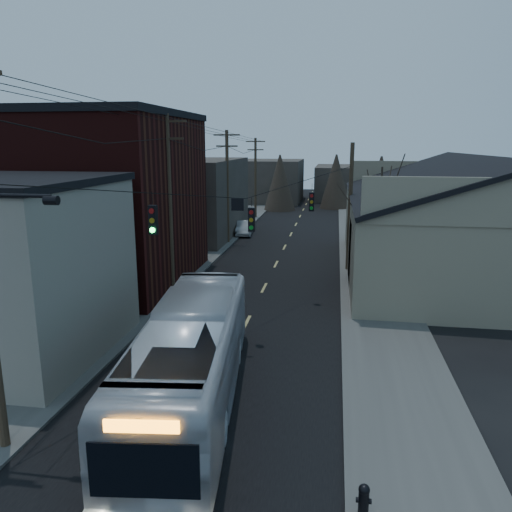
% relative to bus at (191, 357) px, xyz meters
% --- Properties ---
extents(road_surface, '(9.00, 110.00, 0.02)m').
position_rel_bus_xyz_m(road_surface, '(0.46, 23.74, -1.64)').
color(road_surface, black).
rests_on(road_surface, ground).
extents(sidewalk_left, '(4.00, 110.00, 0.12)m').
position_rel_bus_xyz_m(sidewalk_left, '(-6.04, 23.74, -1.59)').
color(sidewalk_left, '#474744').
rests_on(sidewalk_left, ground).
extents(sidewalk_right, '(4.00, 110.00, 0.12)m').
position_rel_bus_xyz_m(sidewalk_right, '(6.96, 23.74, -1.59)').
color(sidewalk_right, '#474744').
rests_on(sidewalk_right, ground).
extents(building_clapboard, '(8.00, 8.00, 7.00)m').
position_rel_bus_xyz_m(building_clapboard, '(-8.54, 2.74, 1.85)').
color(building_clapboard, gray).
rests_on(building_clapboard, ground).
extents(building_brick, '(10.00, 12.00, 10.00)m').
position_rel_bus_xyz_m(building_brick, '(-9.54, 13.74, 3.35)').
color(building_brick, black).
rests_on(building_brick, ground).
extents(building_left_far, '(9.00, 14.00, 7.00)m').
position_rel_bus_xyz_m(building_left_far, '(-9.04, 29.74, 1.85)').
color(building_left_far, '#352F2A').
rests_on(building_left_far, ground).
extents(warehouse, '(16.16, 20.60, 7.73)m').
position_rel_bus_xyz_m(warehouse, '(13.46, 18.74, 1.05)').
color(warehouse, gray).
rests_on(warehouse, ground).
extents(building_far_left, '(10.00, 12.00, 6.00)m').
position_rel_bus_xyz_m(building_far_left, '(-5.54, 58.74, 1.35)').
color(building_far_left, '#352F2A').
rests_on(building_far_left, ground).
extents(building_far_right, '(12.00, 14.00, 5.00)m').
position_rel_bus_xyz_m(building_far_right, '(7.46, 63.74, 0.85)').
color(building_far_right, '#352F2A').
rests_on(building_far_right, ground).
extents(bare_tree, '(0.40, 0.40, 7.20)m').
position_rel_bus_xyz_m(bare_tree, '(6.96, 13.74, 1.95)').
color(bare_tree, black).
rests_on(bare_tree, ground).
extents(utility_lines, '(11.24, 45.28, 10.50)m').
position_rel_bus_xyz_m(utility_lines, '(-2.66, 17.88, 3.31)').
color(utility_lines, '#382B1E').
rests_on(utility_lines, ground).
extents(bus, '(4.10, 12.08, 3.30)m').
position_rel_bus_xyz_m(bus, '(0.00, 0.00, 0.00)').
color(bus, silver).
rests_on(bus, ground).
extents(parked_car, '(1.77, 4.11, 1.32)m').
position_rel_bus_xyz_m(parked_car, '(-3.84, 30.86, -0.99)').
color(parked_car, '#989C9F').
rests_on(parked_car, ground).
extents(fire_hydrant, '(0.36, 0.26, 0.77)m').
position_rel_bus_xyz_m(fire_hydrant, '(5.36, -4.44, -1.12)').
color(fire_hydrant, black).
rests_on(fire_hydrant, sidewalk_right).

